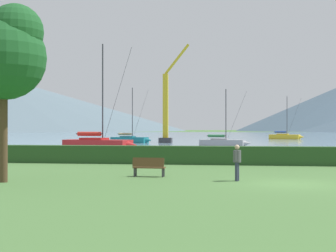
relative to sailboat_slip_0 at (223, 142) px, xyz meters
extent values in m
plane|color=#477038|center=(4.32, -42.14, -0.54)|extent=(1000.00, 1000.00, 0.00)
cube|color=slate|center=(4.32, 94.86, -0.54)|extent=(320.00, 246.00, 0.00)
cube|color=#284C23|center=(4.32, -31.14, 0.06)|extent=(80.00, 1.20, 1.20)
cube|color=#9E9EA3|center=(-0.09, 0.02, -0.09)|extent=(5.89, 2.93, 0.89)
cone|color=#9E9EA3|center=(3.08, -0.57, -0.09)|extent=(1.09, 0.92, 0.75)
cube|color=gray|center=(-0.40, 0.07, 0.23)|extent=(2.30, 1.71, 0.56)
cylinder|color=#333338|center=(0.39, -0.07, 3.40)|extent=(0.11, 0.11, 6.90)
cylinder|color=#333338|center=(-0.86, 0.16, 0.83)|extent=(2.51, 0.56, 0.10)
cylinder|color=#2D7542|center=(-0.86, 0.16, 0.83)|extent=(2.18, 0.74, 0.35)
cylinder|color=#333338|center=(1.69, -0.32, 3.23)|extent=(2.64, 0.51, 6.56)
cube|color=red|center=(-12.88, -12.75, 0.04)|extent=(7.65, 4.16, 1.14)
cone|color=red|center=(-8.85, -13.75, 0.04)|extent=(1.44, 1.24, 0.97)
cube|color=#A52020|center=(-13.28, -12.65, 0.45)|extent=(3.04, 2.34, 0.73)
cylinder|color=#333338|center=(-12.27, -12.90, 5.44)|extent=(0.15, 0.15, 10.70)
cylinder|color=#333338|center=(-13.86, -12.51, 1.23)|extent=(3.20, 0.90, 0.12)
cylinder|color=red|center=(-13.86, -12.51, 1.23)|extent=(2.81, 1.11, 0.46)
cylinder|color=#333338|center=(-10.61, -13.31, 5.17)|extent=(3.36, 0.86, 10.18)
cube|color=gold|center=(11.56, 44.01, -0.04)|extent=(6.63, 3.93, 0.99)
cone|color=gold|center=(14.98, 42.94, -0.04)|extent=(1.28, 1.12, 0.84)
cube|color=gold|center=(11.22, 44.12, 0.32)|extent=(2.67, 2.13, 0.63)
cylinder|color=#333338|center=(12.08, 43.85, 4.29)|extent=(0.13, 0.13, 8.57)
cylinder|color=#333338|center=(10.73, 44.28, 0.99)|extent=(2.73, 0.95, 0.11)
cylinder|color=#2847A3|center=(10.73, 44.28, 0.99)|extent=(2.41, 1.09, 0.39)
cylinder|color=#333338|center=(13.49, 43.41, 4.08)|extent=(2.86, 0.92, 8.15)
cube|color=#19707A|center=(-15.33, 13.52, -0.07)|extent=(6.15, 3.25, 0.92)
cone|color=#19707A|center=(-12.06, 12.79, -0.07)|extent=(1.15, 0.98, 0.78)
cube|color=#16646E|center=(-15.65, 13.60, 0.26)|extent=(2.43, 1.85, 0.59)
cylinder|color=#333338|center=(-14.84, 13.41, 4.13)|extent=(0.12, 0.12, 8.33)
cylinder|color=#333338|center=(-16.12, 13.70, 0.89)|extent=(2.59, 0.68, 0.10)
cylinder|color=tan|center=(-16.12, 13.70, 0.89)|extent=(2.26, 0.85, 0.37)
cylinder|color=#333338|center=(-13.49, 13.11, 3.92)|extent=(2.72, 0.64, 7.92)
cone|color=#236B38|center=(-43.93, 28.39, -0.03)|extent=(1.23, 1.03, 0.86)
cube|color=brown|center=(-2.27, -39.83, -0.09)|extent=(1.60, 0.52, 0.06)
cube|color=brown|center=(-2.28, -40.02, 0.19)|extent=(1.59, 0.20, 0.45)
cylinder|color=#333338|center=(-1.56, -39.70, -0.31)|extent=(0.08, 0.08, 0.45)
cylinder|color=#333338|center=(-2.98, -39.63, -0.31)|extent=(0.08, 0.08, 0.45)
cylinder|color=#333338|center=(-1.57, -40.03, -0.31)|extent=(0.08, 0.08, 0.45)
cylinder|color=#333338|center=(-2.99, -39.96, -0.31)|extent=(0.08, 0.08, 0.45)
cylinder|color=#2D3347|center=(2.02, -41.31, -0.11)|extent=(0.14, 0.14, 0.85)
cylinder|color=#2D3347|center=(2.07, -41.14, -0.11)|extent=(0.14, 0.14, 0.85)
cylinder|color=#4C4C51|center=(2.04, -41.23, 0.59)|extent=(0.36, 0.36, 0.55)
cylinder|color=#4C4C51|center=(1.97, -41.46, 0.62)|extent=(0.09, 0.09, 0.50)
cylinder|color=#4C4C51|center=(2.11, -41.00, 0.62)|extent=(0.09, 0.09, 0.50)
sphere|color=tan|center=(2.04, -41.23, 1.00)|extent=(0.22, 0.22, 0.22)
cylinder|color=#4C3823|center=(-8.23, -43.23, 1.57)|extent=(0.36, 0.36, 4.22)
sphere|color=#1C5325|center=(-8.23, -43.23, 5.01)|extent=(3.79, 3.79, 3.79)
sphere|color=#1C5325|center=(-7.66, -43.23, 6.14)|extent=(2.46, 2.46, 2.46)
cube|color=#333338|center=(-9.79, 15.48, -0.14)|extent=(2.00, 2.00, 0.80)
cube|color=gold|center=(-9.79, 15.48, 5.44)|extent=(0.80, 0.80, 10.36)
cube|color=gold|center=(-7.92, 15.48, 12.98)|extent=(4.03, 0.36, 4.93)
camera|label=1|loc=(2.18, -63.92, 1.88)|focal=52.98mm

